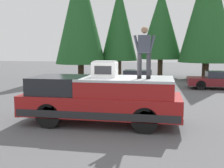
# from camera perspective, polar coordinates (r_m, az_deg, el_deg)

# --- Properties ---
(ground_plane) EXTENTS (90.00, 90.00, 0.00)m
(ground_plane) POSITION_cam_1_polar(r_m,az_deg,el_deg) (9.67, 0.14, -8.34)
(ground_plane) COLOR #565659
(pickup_truck) EXTENTS (2.01, 5.54, 1.65)m
(pickup_truck) POSITION_cam_1_polar(r_m,az_deg,el_deg) (9.53, -2.29, -3.19)
(pickup_truck) COLOR maroon
(pickup_truck) RESTS_ON ground
(compressor_unit) EXTENTS (0.65, 0.84, 0.56)m
(compressor_unit) POSITION_cam_1_polar(r_m,az_deg,el_deg) (9.46, -1.52, 3.18)
(compressor_unit) COLOR white
(compressor_unit) RESTS_ON pickup_truck
(person_on_truck_bed) EXTENTS (0.29, 0.72, 1.69)m
(person_on_truck_bed) POSITION_cam_1_polar(r_m,az_deg,el_deg) (8.98, 6.81, 6.90)
(person_on_truck_bed) COLOR #333338
(person_on_truck_bed) RESTS_ON pickup_truck
(parked_car_maroon) EXTENTS (1.64, 4.10, 1.16)m
(parked_car_maroon) POSITION_cam_1_polar(r_m,az_deg,el_deg) (19.18, 21.79, 0.75)
(parked_car_maroon) COLOR maroon
(parked_car_maroon) RESTS_ON ground
(parked_car_grey) EXTENTS (1.64, 4.10, 1.16)m
(parked_car_grey) POSITION_cam_1_polar(r_m,az_deg,el_deg) (18.86, 5.20, 1.15)
(parked_car_grey) COLOR gray
(parked_car_grey) RESTS_ON ground
(conifer_left) EXTENTS (4.69, 4.69, 10.72)m
(conifer_left) POSITION_cam_1_polar(r_m,az_deg,el_deg) (24.78, 19.59, 15.04)
(conifer_left) COLOR #4C3826
(conifer_left) RESTS_ON ground
(conifer_center_left) EXTENTS (3.89, 3.89, 8.23)m
(conifer_center_left) POSITION_cam_1_polar(r_m,az_deg,el_deg) (26.00, 10.30, 12.41)
(conifer_center_left) COLOR #4C3826
(conifer_center_left) RESTS_ON ground
(conifer_center_right) EXTENTS (3.38, 3.38, 8.51)m
(conifer_center_right) POSITION_cam_1_polar(r_m,az_deg,el_deg) (25.78, 1.56, 12.72)
(conifer_center_right) COLOR #4C3826
(conifer_center_right) RESTS_ON ground
(conifer_right) EXTENTS (4.55, 4.55, 10.64)m
(conifer_right) POSITION_cam_1_polar(r_m,az_deg,el_deg) (25.29, -6.74, 14.92)
(conifer_right) COLOR #4C3826
(conifer_right) RESTS_ON ground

